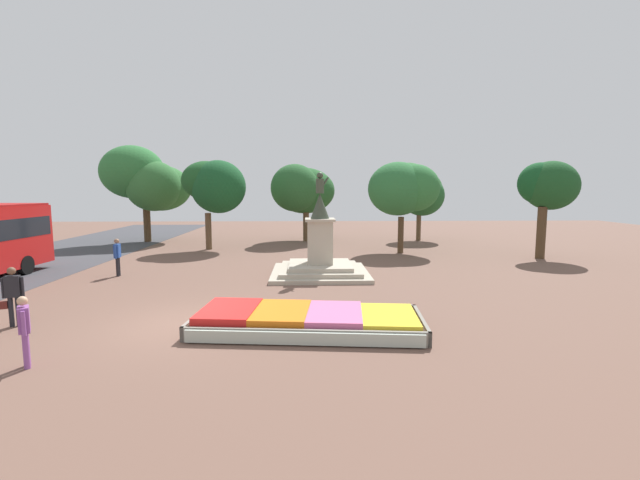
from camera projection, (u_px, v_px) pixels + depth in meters
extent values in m
plane|color=brown|center=(183.00, 324.00, 12.79)|extent=(82.57, 82.57, 0.00)
cube|color=#38281C|center=(308.00, 323.00, 12.35)|extent=(6.56, 3.05, 0.37)
cube|color=gray|center=(304.00, 337.00, 11.08)|extent=(6.54, 0.72, 0.41)
cube|color=gray|center=(312.00, 309.00, 13.62)|extent=(6.54, 0.72, 0.41)
cube|color=gray|center=(199.00, 320.00, 12.55)|extent=(0.35, 2.66, 0.41)
cube|color=gray|center=(421.00, 324.00, 12.15)|extent=(0.35, 2.66, 0.41)
cube|color=red|center=(229.00, 311.00, 12.46)|extent=(1.75, 2.40, 0.22)
cube|color=orange|center=(282.00, 313.00, 12.37)|extent=(1.75, 2.40, 0.19)
cube|color=#D86699|center=(335.00, 314.00, 12.27)|extent=(1.75, 2.40, 0.18)
cube|color=yellow|center=(389.00, 316.00, 12.18)|extent=(1.75, 2.40, 0.12)
cube|color=#B2BCAD|center=(303.00, 338.00, 11.03)|extent=(6.22, 0.79, 0.33)
cube|color=#B0A691|center=(320.00, 273.00, 20.19)|extent=(4.48, 4.48, 0.18)
cube|color=#B1A793|center=(320.00, 269.00, 20.17)|extent=(3.70, 3.70, 0.18)
cube|color=#B4AA96|center=(320.00, 265.00, 20.15)|extent=(2.92, 2.92, 0.18)
cube|color=#B2A893|center=(320.00, 242.00, 20.02)|extent=(1.16, 1.16, 2.00)
cube|color=#B2A893|center=(320.00, 220.00, 19.89)|extent=(1.37, 1.37, 0.12)
cone|color=#384233|center=(320.00, 206.00, 19.82)|extent=(0.87, 0.87, 1.16)
cylinder|color=#384233|center=(320.00, 186.00, 19.71)|extent=(0.37, 0.37, 0.68)
sphere|color=#384233|center=(320.00, 175.00, 19.65)|extent=(0.30, 0.30, 0.30)
cylinder|color=#384233|center=(324.00, 183.00, 19.79)|extent=(0.45, 0.28, 0.57)
cylinder|color=black|center=(25.00, 265.00, 20.16)|extent=(0.32, 0.91, 0.90)
cylinder|color=black|center=(18.00, 311.00, 12.58)|extent=(0.13, 0.13, 0.89)
cylinder|color=black|center=(11.00, 312.00, 12.52)|extent=(0.13, 0.13, 0.89)
cube|color=black|center=(13.00, 286.00, 12.46)|extent=(0.43, 0.33, 0.63)
cylinder|color=black|center=(22.00, 287.00, 12.54)|extent=(0.09, 0.09, 0.60)
cylinder|color=black|center=(3.00, 288.00, 12.38)|extent=(0.09, 0.09, 0.60)
sphere|color=brown|center=(11.00, 271.00, 12.40)|extent=(0.23, 0.23, 0.23)
cube|color=#591E19|center=(2.00, 305.00, 12.42)|extent=(0.30, 0.20, 0.22)
cylinder|color=black|center=(119.00, 266.00, 19.90)|extent=(0.13, 0.13, 0.87)
cylinder|color=black|center=(117.00, 267.00, 19.73)|extent=(0.13, 0.13, 0.87)
cube|color=#264CA5|center=(117.00, 251.00, 19.73)|extent=(0.26, 0.40, 0.62)
cylinder|color=#264CA5|center=(119.00, 251.00, 19.97)|extent=(0.09, 0.09, 0.59)
cylinder|color=#264CA5|center=(115.00, 252.00, 19.49)|extent=(0.09, 0.09, 0.59)
sphere|color=#8C664C|center=(117.00, 241.00, 19.67)|extent=(0.23, 0.23, 0.23)
cylinder|color=#8C4C99|center=(26.00, 351.00, 9.59)|extent=(0.13, 0.13, 0.82)
cylinder|color=#8C4C99|center=(26.00, 348.00, 9.74)|extent=(0.13, 0.13, 0.82)
cube|color=#8C4C99|center=(24.00, 320.00, 9.58)|extent=(0.38, 0.44, 0.58)
cylinder|color=#8C4C99|center=(23.00, 324.00, 9.38)|extent=(0.09, 0.09, 0.55)
cylinder|color=#8C4C99|center=(24.00, 318.00, 9.78)|extent=(0.09, 0.09, 0.55)
sphere|color=tan|center=(22.00, 301.00, 9.53)|extent=(0.21, 0.21, 0.21)
cylinder|color=brown|center=(419.00, 224.00, 33.54)|extent=(0.36, 0.36, 2.52)
ellipsoid|color=#22582A|center=(422.00, 195.00, 33.41)|extent=(3.43, 3.35, 3.20)
ellipsoid|color=#235E26|center=(420.00, 190.00, 33.52)|extent=(3.51, 3.00, 3.03)
cylinder|color=brown|center=(209.00, 231.00, 28.55)|extent=(0.40, 0.40, 2.44)
ellipsoid|color=#1C4F23|center=(206.00, 181.00, 28.28)|extent=(3.22, 3.03, 2.57)
ellipsoid|color=#184C25|center=(218.00, 187.00, 28.20)|extent=(3.59, 3.69, 3.48)
cylinder|color=#4C3823|center=(541.00, 233.00, 24.74)|extent=(0.51, 0.51, 3.01)
ellipsoid|color=#154C22|center=(540.00, 183.00, 24.82)|extent=(2.51, 2.21, 2.41)
ellipsoid|color=#1B4B22|center=(551.00, 186.00, 24.72)|extent=(3.12, 2.82, 2.82)
cylinder|color=#4C3823|center=(147.00, 224.00, 32.70)|extent=(0.52, 0.52, 2.67)
ellipsoid|color=#306932|center=(161.00, 188.00, 32.58)|extent=(4.52, 4.66, 3.46)
ellipsoid|color=#2D6D35|center=(132.00, 172.00, 31.47)|extent=(4.60, 4.25, 3.87)
ellipsoid|color=#2F6731|center=(153.00, 186.00, 31.29)|extent=(3.96, 3.74, 3.67)
cylinder|color=brown|center=(306.00, 224.00, 33.22)|extent=(0.46, 0.46, 2.63)
ellipsoid|color=#27592B|center=(295.00, 188.00, 31.95)|extent=(3.62, 3.57, 3.53)
ellipsoid|color=#255829|center=(305.00, 191.00, 33.44)|extent=(4.68, 4.24, 3.56)
cylinder|color=#4C3823|center=(401.00, 235.00, 26.96)|extent=(0.36, 0.36, 2.28)
ellipsoid|color=#2D6E35|center=(414.00, 188.00, 26.69)|extent=(3.20, 3.05, 2.94)
ellipsoid|color=#2B6A35|center=(398.00, 189.00, 26.96)|extent=(3.75, 4.01, 3.37)
ellipsoid|color=#2E6932|center=(407.00, 187.00, 27.20)|extent=(3.36, 3.69, 3.06)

